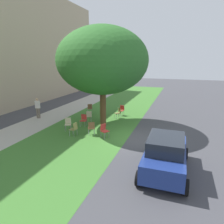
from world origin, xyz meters
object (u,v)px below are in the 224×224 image
(chair_5, at_px, (122,110))
(chair_7, at_px, (91,127))
(chair_2, at_px, (68,123))
(street_tree, at_px, (102,61))
(pedestrian_0, at_px, (38,107))
(parked_car, at_px, (165,154))
(chair_8, at_px, (104,130))
(chair_0, at_px, (90,108))
(chair_1, at_px, (83,119))
(chair_6, at_px, (89,116))
(chair_4, at_px, (118,112))
(chair_3, at_px, (74,128))

(chair_5, xyz_separation_m, chair_7, (-5.13, 0.51, 0.00))
(chair_2, bearing_deg, chair_7, -98.52)
(street_tree, xyz_separation_m, chair_5, (2.89, -0.58, -4.12))
(pedestrian_0, bearing_deg, chair_7, -109.91)
(street_tree, xyz_separation_m, parked_car, (-5.23, -4.92, -3.80))
(chair_5, xyz_separation_m, chair_8, (-5.30, -0.43, 0.00))
(chair_0, relative_size, pedestrian_0, 0.52)
(chair_1, distance_m, chair_6, 1.07)
(chair_2, height_order, chair_6, same)
(chair_1, distance_m, chair_4, 3.27)
(chair_2, relative_size, chair_6, 1.00)
(chair_3, distance_m, pedestrian_0, 5.47)
(street_tree, distance_m, chair_0, 5.38)
(chair_4, xyz_separation_m, chair_5, (0.98, 0.01, 0.00))
(chair_2, bearing_deg, chair_5, -26.24)
(street_tree, height_order, pedestrian_0, street_tree)
(parked_car, bearing_deg, pedestrian_0, 64.38)
(chair_7, bearing_deg, chair_8, -100.26)
(chair_7, distance_m, parked_car, 5.71)
(chair_7, bearing_deg, pedestrian_0, 70.09)
(pedestrian_0, bearing_deg, chair_8, -108.61)
(chair_4, bearing_deg, street_tree, 162.93)
(chair_0, distance_m, chair_8, 5.99)
(chair_8, distance_m, parked_car, 4.83)
(chair_1, xyz_separation_m, chair_7, (-1.42, -1.28, 0.00))
(chair_2, height_order, chair_8, same)
(street_tree, xyz_separation_m, chair_4, (1.92, -0.59, -4.12))
(chair_5, bearing_deg, chair_1, 154.26)
(parked_car, bearing_deg, chair_1, 54.17)
(chair_2, bearing_deg, chair_1, -27.84)
(street_tree, relative_size, chair_1, 7.94)
(chair_1, distance_m, chair_8, 2.73)
(street_tree, bearing_deg, parked_car, -136.79)
(parked_car, bearing_deg, street_tree, 43.21)
(chair_1, xyz_separation_m, chair_3, (-1.95, -0.31, 0.00))
(chair_7, bearing_deg, chair_5, -5.70)
(chair_1, bearing_deg, chair_7, -138.10)
(chair_0, height_order, chair_1, same)
(chair_4, distance_m, chair_6, 2.51)
(chair_3, xyz_separation_m, chair_5, (5.66, -1.47, 0.00))
(chair_1, xyz_separation_m, chair_8, (-1.59, -2.22, 0.00))
(chair_3, xyz_separation_m, parked_car, (-2.47, -5.81, 0.32))
(chair_6, bearing_deg, chair_3, -172.66)
(chair_3, distance_m, chair_8, 1.94)
(chair_7, bearing_deg, parked_car, -121.75)
(chair_7, bearing_deg, chair_0, 26.15)
(chair_6, height_order, pedestrian_0, pedestrian_0)
(chair_8, relative_size, pedestrian_0, 0.52)
(street_tree, distance_m, chair_6, 4.32)
(chair_4, xyz_separation_m, chair_8, (-4.32, -0.42, 0.00))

